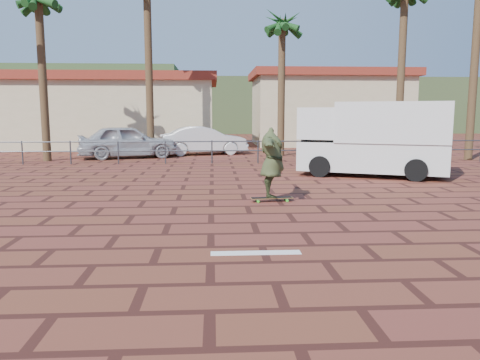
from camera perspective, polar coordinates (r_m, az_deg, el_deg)
The scene contains 15 objects.
ground at distance 8.46m, azimuth -3.56°, elevation -6.58°, with size 120.00×120.00×0.00m, color maroon.
paint_stripe at distance 7.34m, azimuth 1.94°, elevation -8.87°, with size 1.40×0.22×0.01m, color white.
guardrail at distance 20.24m, azimuth -3.44°, elevation 3.95°, with size 24.06×0.06×1.00m.
palm_far_left at distance 23.44m, azimuth -23.36°, elevation 19.01°, with size 2.40×2.40×8.25m.
palm_center at distance 24.31m, azimuth 5.16°, elevation 18.07°, with size 2.40×2.40×7.75m.
building_west at distance 30.79m, azimuth -14.79°, elevation 8.10°, with size 12.60×7.60×4.50m.
building_east at distance 33.16m, azimuth 10.69°, elevation 8.65°, with size 10.60×6.60×5.00m.
hill_front at distance 58.19m, azimuth -3.39°, elevation 8.94°, with size 70.00×18.00×6.00m, color #384C28.
hill_back at distance 67.90m, azimuth -22.55°, elevation 9.07°, with size 35.00×14.00×8.00m, color #384C28.
longboard at distance 11.51m, azimuth 3.89°, elevation -2.22°, with size 1.06×0.34×0.10m.
skateboarder at distance 11.38m, azimuth 3.93°, elevation 2.12°, with size 2.11×0.57×1.72m, color #3A4424.
campervan at distance 16.78m, azimuth 15.98°, elevation 5.01°, with size 5.28×3.78×2.53m.
car_silver at distance 23.39m, azimuth -13.54°, elevation 4.59°, with size 1.89×4.70×1.60m, color #ABAEB3.
car_white at distance 24.73m, azimuth -4.44°, elevation 4.82°, with size 1.56×4.47×1.47m, color silver.
street_sign at distance 21.99m, azimuth 20.18°, elevation 6.53°, with size 0.50×0.10×2.47m.
Camera 1 is at (0.05, -8.19, 2.14)m, focal length 35.00 mm.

